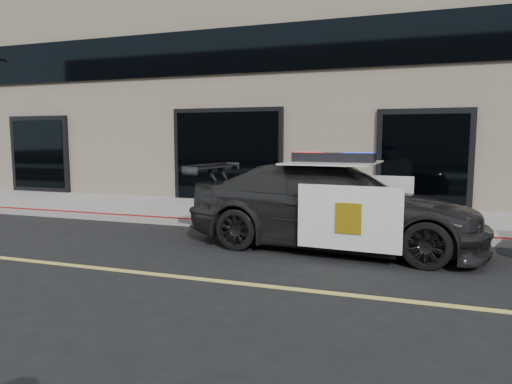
% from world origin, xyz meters
% --- Properties ---
extents(ground, '(120.00, 120.00, 0.00)m').
position_xyz_m(ground, '(0.00, 0.00, 0.00)').
color(ground, black).
rests_on(ground, ground).
extents(sidewalk_n, '(60.00, 3.50, 0.15)m').
position_xyz_m(sidewalk_n, '(0.00, 5.25, 0.07)').
color(sidewalk_n, gray).
rests_on(sidewalk_n, ground).
extents(building_n, '(60.00, 7.00, 12.00)m').
position_xyz_m(building_n, '(0.00, 10.50, 6.00)').
color(building_n, '#756856').
rests_on(building_n, ground).
extents(police_car, '(2.87, 5.57, 1.73)m').
position_xyz_m(police_car, '(2.86, 2.56, 0.77)').
color(police_car, black).
rests_on(police_car, ground).
extents(fire_hydrant, '(0.33, 0.46, 0.73)m').
position_xyz_m(fire_hydrant, '(0.16, 4.33, 0.49)').
color(fire_hydrant, silver).
rests_on(fire_hydrant, sidewalk_n).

